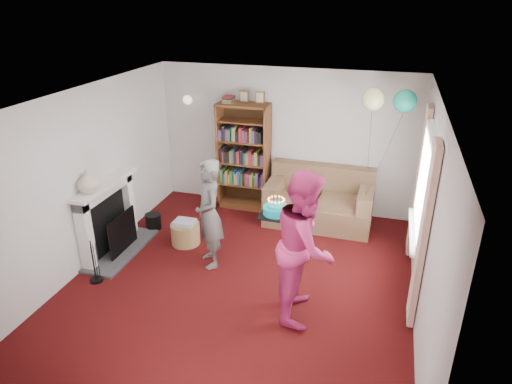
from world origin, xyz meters
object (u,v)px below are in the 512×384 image
(person_striped, at_px, (209,214))
(birthday_cake, at_px, (276,210))
(bookcase, at_px, (244,157))
(person_magenta, at_px, (305,245))
(sofa, at_px, (320,202))

(person_striped, height_order, birthday_cake, person_striped)
(bookcase, relative_size, person_magenta, 1.14)
(person_magenta, distance_m, birthday_cake, 0.62)
(bookcase, distance_m, person_magenta, 3.14)
(person_magenta, bearing_deg, birthday_cake, 45.69)
(person_magenta, bearing_deg, sofa, 0.09)
(bookcase, bearing_deg, person_striped, -86.32)
(bookcase, distance_m, sofa, 1.55)
(person_magenta, bearing_deg, person_striped, 60.75)
(birthday_cake, bearing_deg, person_striped, 163.32)
(sofa, xyz_separation_m, person_magenta, (0.20, -2.46, 0.58))
(sofa, bearing_deg, person_striped, -125.41)
(sofa, height_order, person_striped, person_striped)
(bookcase, height_order, sofa, bookcase)
(sofa, distance_m, person_striped, 2.24)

